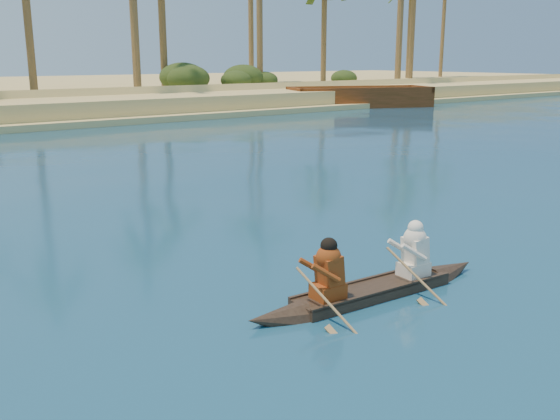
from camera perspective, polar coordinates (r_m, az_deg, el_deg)
ground at (r=15.95m, az=10.83°, el=0.36°), size 160.00×160.00×0.00m
shrub_cluster at (r=43.38m, az=-22.40°, el=9.55°), size 100.00×6.00×2.40m
canoe at (r=9.87m, az=8.47°, el=-6.48°), size 4.59×0.92×1.26m
barge_right at (r=47.97m, az=7.30°, el=10.07°), size 11.14×7.17×1.76m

